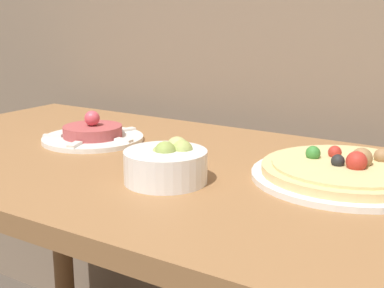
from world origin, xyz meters
TOP-DOWN VIEW (x-y plane):
  - dining_table at (0.00, 0.34)m, footprint 1.46×0.67m
  - pizza_plate at (0.25, 0.41)m, footprint 0.32×0.32m
  - tartare_plate at (-0.30, 0.38)m, footprint 0.22×0.22m
  - small_bowl at (-0.00, 0.24)m, footprint 0.14×0.14m

SIDE VIEW (x-z plane):
  - dining_table at x=0.00m, z-range 0.27..1.03m
  - tartare_plate at x=-0.30m, z-range 0.73..0.80m
  - pizza_plate at x=0.25m, z-range 0.74..0.80m
  - small_bowl at x=0.00m, z-range 0.75..0.82m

